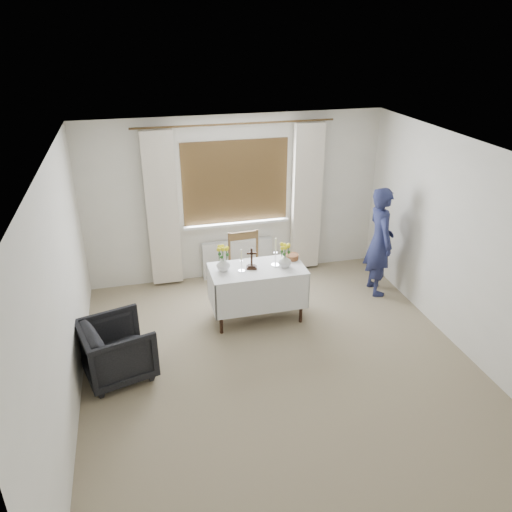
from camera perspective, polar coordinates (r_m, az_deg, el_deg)
The scene contains 12 objects.
ground at distance 5.99m, azimuth 2.94°, elevation -12.64°, with size 5.00×5.00×0.00m, color gray.
altar_table at distance 6.68m, azimuth 0.14°, elevation -4.31°, with size 1.24×0.64×0.76m, color white.
wooden_chair at distance 6.98m, azimuth -0.99°, elevation -1.65°, with size 0.47×0.47×1.03m, color #523B1C, non-canonical shape.
armchair at distance 5.90m, azimuth -15.53°, elevation -10.24°, with size 0.73×0.75×0.68m, color black.
person at distance 7.39m, azimuth 13.96°, elevation 1.62°, with size 0.59×0.39×1.61m, color #21274E.
radiator at distance 7.84m, azimuth -2.13°, elevation -0.25°, with size 1.10×0.10×0.60m, color silver.
wooden_cross at distance 6.42m, azimuth -0.50°, elevation -0.27°, with size 0.14×0.10×0.29m, color black, non-canonical shape.
candlestick_left at distance 6.35m, azimuth -1.68°, elevation -0.51°, with size 0.09×0.09×0.31m, color white, non-canonical shape.
candlestick_right at distance 6.49m, azimuth 2.24°, elevation 0.46°, with size 0.11×0.11×0.39m, color white, non-canonical shape.
flower_vase_left at distance 6.41m, azimuth -3.77°, elevation -0.90°, with size 0.18×0.18×0.19m, color silver.
flower_vase_right at distance 6.50m, azimuth 3.31°, elevation -0.54°, with size 0.17×0.17×0.18m, color silver.
wicker_basket at distance 6.74m, azimuth 4.10°, elevation -0.08°, with size 0.18×0.18×0.07m, color brown.
Camera 1 is at (-1.44, -4.50, 3.69)m, focal length 35.00 mm.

